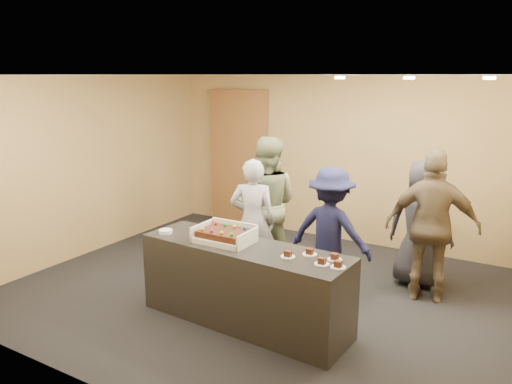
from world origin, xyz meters
TOP-DOWN VIEW (x-y plane):
  - room at (0.00, 0.00)m, footprint 6.04×6.00m
  - serving_counter at (0.29, -0.80)m, footprint 2.44×0.84m
  - storage_cabinet at (-1.84, 2.41)m, footprint 1.12×0.15m
  - cake_box at (0.03, -0.78)m, footprint 0.63×0.43m
  - sheet_cake at (0.03, -0.80)m, footprint 0.54×0.37m
  - plate_stack at (-0.74, -0.90)m, footprint 0.16×0.16m
  - slice_a at (0.85, -0.87)m, footprint 0.15×0.15m
  - slice_b at (1.01, -0.69)m, footprint 0.15×0.15m
  - slice_c at (1.23, -0.88)m, footprint 0.15×0.15m
  - slice_d at (1.29, -0.70)m, footprint 0.15×0.15m
  - slice_e at (1.40, -0.88)m, footprint 0.15×0.15m
  - person_server_grey at (-0.23, 0.24)m, footprint 0.71×0.59m
  - person_sage_man at (-0.30, 0.70)m, footprint 1.11×0.99m
  - person_navy_man at (0.79, 0.41)m, footprint 1.04×0.60m
  - person_brown_extra at (1.91, 0.86)m, footprint 1.16×0.67m
  - person_dark_suit at (1.69, 1.25)m, footprint 0.85×0.59m
  - ceiling_spotlights at (1.60, 0.50)m, footprint 1.72×0.12m

SIDE VIEW (x-z plane):
  - serving_counter at x=0.29m, z-range 0.00..0.90m
  - person_navy_man at x=0.79m, z-range 0.00..1.61m
  - person_server_grey at x=-0.23m, z-range 0.00..1.66m
  - person_dark_suit at x=1.69m, z-range 0.00..1.68m
  - plate_stack at x=-0.74m, z-range 0.90..0.94m
  - slice_a at x=0.85m, z-range 0.89..0.96m
  - slice_b at x=1.01m, z-range 0.89..0.96m
  - slice_c at x=1.23m, z-range 0.89..0.96m
  - slice_d at x=1.29m, z-range 0.89..0.96m
  - slice_e at x=1.40m, z-range 0.89..0.96m
  - person_brown_extra at x=1.91m, z-range 0.00..1.86m
  - cake_box at x=0.03m, z-range 0.85..1.04m
  - person_sage_man at x=-0.30m, z-range 0.00..1.89m
  - sheet_cake at x=0.03m, z-range 0.94..1.05m
  - storage_cabinet at x=-1.84m, z-range 0.00..2.45m
  - room at x=0.00m, z-range 0.00..2.70m
  - ceiling_spotlights at x=1.60m, z-range 2.66..2.69m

